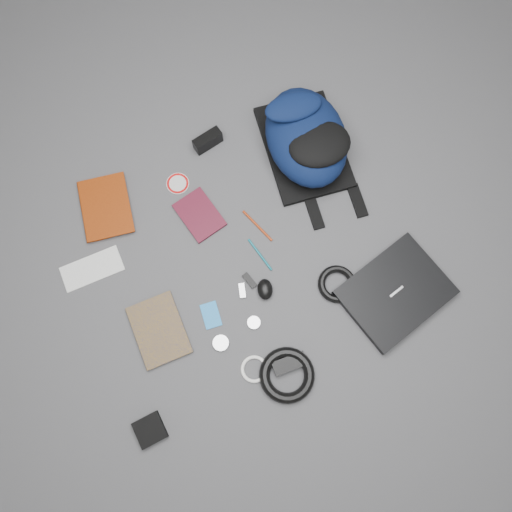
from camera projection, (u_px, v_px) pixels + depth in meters
name	position (u px, v px, depth m)	size (l,w,h in m)	color
ground	(256.00, 257.00, 1.74)	(4.00, 4.00, 0.00)	#4F4F51
backpack	(306.00, 137.00, 1.76)	(0.30, 0.43, 0.18)	black
laptop	(395.00, 292.00, 1.70)	(0.34, 0.26, 0.03)	black
textbook_red	(82.00, 213.00, 1.77)	(0.17, 0.23, 0.03)	#712406
comic_book	(136.00, 340.00, 1.66)	(0.16, 0.22, 0.02)	#AE830C
envelope	(92.00, 269.00, 1.73)	(0.21, 0.10, 0.00)	silver
dvd_case	(199.00, 215.00, 1.77)	(0.12, 0.17, 0.01)	#3F0C18
compact_camera	(208.00, 141.00, 1.82)	(0.11, 0.04, 0.06)	black
sticker_disc	(178.00, 183.00, 1.81)	(0.08, 0.08, 0.00)	silver
pen_teal	(260.00, 255.00, 1.74)	(0.01, 0.01, 0.14)	#0C5E6D
pen_red	(257.00, 226.00, 1.77)	(0.01, 0.01, 0.15)	#962C0B
id_badge	(211.00, 315.00, 1.69)	(0.06, 0.09, 0.00)	blue
usb_black	(250.00, 281.00, 1.72)	(0.02, 0.06, 0.01)	black
usb_silver	(242.00, 291.00, 1.71)	(0.02, 0.05, 0.01)	#AEAFB1
mouse	(265.00, 289.00, 1.70)	(0.05, 0.07, 0.04)	black
headphone_left	(221.00, 343.00, 1.66)	(0.05, 0.05, 0.01)	silver
headphone_right	(254.00, 323.00, 1.68)	(0.04, 0.04, 0.01)	silver
cable_coil	(337.00, 284.00, 1.71)	(0.13, 0.13, 0.03)	black
power_brick	(289.00, 364.00, 1.64)	(0.11, 0.05, 0.03)	black
power_cord_coil	(287.00, 375.00, 1.63)	(0.18, 0.18, 0.04)	black
pouch	(150.00, 430.00, 1.59)	(0.09, 0.09, 0.02)	black
white_cable_coil	(254.00, 369.00, 1.64)	(0.09, 0.09, 0.01)	white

